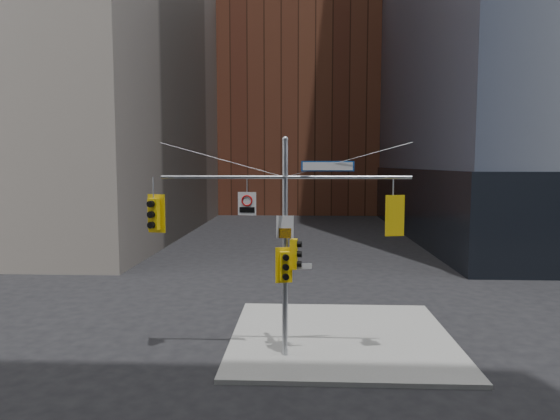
# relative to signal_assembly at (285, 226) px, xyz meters

# --- Properties ---
(ground) EXTENTS (160.00, 160.00, 0.00)m
(ground) POSITION_rel_signal_assembly_xyz_m (0.00, -1.99, -4.42)
(ground) COLOR black
(ground) RESTS_ON ground
(sidewalk_corner) EXTENTS (8.00, 8.00, 0.15)m
(sidewalk_corner) POSITION_rel_signal_assembly_xyz_m (2.00, 2.01, -4.34)
(sidewalk_corner) COLOR gray
(sidewalk_corner) RESTS_ON ground
(brick_midrise) EXTENTS (26.00, 20.00, 28.00)m
(brick_midrise) POSITION_rel_signal_assembly_xyz_m (0.00, 56.01, 9.58)
(brick_midrise) COLOR brown
(brick_midrise) RESTS_ON ground
(signal_assembly) EXTENTS (8.00, 0.80, 7.30)m
(signal_assembly) POSITION_rel_signal_assembly_xyz_m (0.00, 0.00, 0.00)
(signal_assembly) COLOR #979AA0
(signal_assembly) RESTS_ON ground
(traffic_light_west_arm) EXTENTS (0.60, 0.54, 1.26)m
(traffic_light_west_arm) POSITION_rel_signal_assembly_xyz_m (-4.27, 0.01, 0.38)
(traffic_light_west_arm) COLOR yellow
(traffic_light_west_arm) RESTS_ON ground
(traffic_light_east_arm) EXTENTS (0.61, 0.55, 1.30)m
(traffic_light_east_arm) POSITION_rel_signal_assembly_xyz_m (3.43, 0.00, 0.38)
(traffic_light_east_arm) COLOR yellow
(traffic_light_east_arm) RESTS_ON ground
(traffic_light_pole_side) EXTENTS (0.39, 0.34, 0.97)m
(traffic_light_pole_side) POSITION_rel_signal_assembly_xyz_m (0.32, 0.00, -0.90)
(traffic_light_pole_side) COLOR yellow
(traffic_light_pole_side) RESTS_ON ground
(traffic_light_pole_front) EXTENTS (0.54, 0.50, 1.15)m
(traffic_light_pole_front) POSITION_rel_signal_assembly_xyz_m (-0.00, -0.27, -1.24)
(traffic_light_pole_front) COLOR yellow
(traffic_light_pole_front) RESTS_ON ground
(street_sign_blade) EXTENTS (1.69, 0.26, 0.33)m
(street_sign_blade) POSITION_rel_signal_assembly_xyz_m (1.36, 0.00, 1.93)
(street_sign_blade) COLOR #0F3F91
(street_sign_blade) RESTS_ON ground
(regulatory_sign_arm) EXTENTS (0.60, 0.13, 0.75)m
(regulatory_sign_arm) POSITION_rel_signal_assembly_xyz_m (-1.22, -0.02, 0.76)
(regulatory_sign_arm) COLOR silver
(regulatory_sign_arm) RESTS_ON ground
(regulatory_sign_pole) EXTENTS (0.55, 0.05, 0.72)m
(regulatory_sign_pole) POSITION_rel_signal_assembly_xyz_m (0.00, -0.11, -0.02)
(regulatory_sign_pole) COLOR silver
(regulatory_sign_pole) RESTS_ON ground
(street_blade_ew) EXTENTS (0.84, 0.09, 0.17)m
(street_blade_ew) POSITION_rel_signal_assembly_xyz_m (0.45, 0.01, -1.30)
(street_blade_ew) COLOR silver
(street_blade_ew) RESTS_ON ground
(street_blade_ns) EXTENTS (0.06, 0.68, 0.14)m
(street_blade_ns) POSITION_rel_signal_assembly_xyz_m (0.00, 0.46, -1.72)
(street_blade_ns) COLOR #145926
(street_blade_ns) RESTS_ON ground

